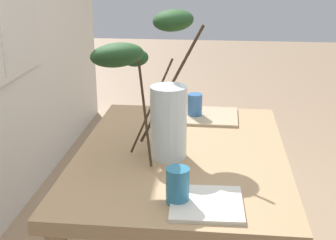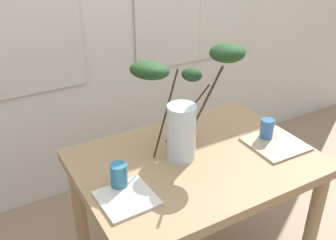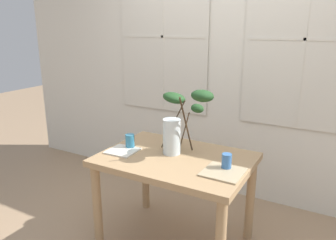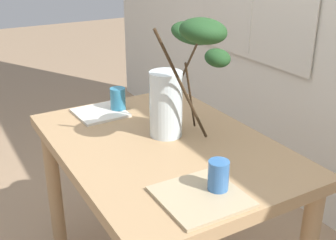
{
  "view_description": "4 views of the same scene",
  "coord_description": "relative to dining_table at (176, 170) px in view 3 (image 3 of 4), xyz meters",
  "views": [
    {
      "loc": [
        -1.74,
        -0.13,
        1.51
      ],
      "look_at": [
        -0.09,
        0.05,
        0.92
      ],
      "focal_mm": 50.63,
      "sensor_mm": 36.0,
      "label": 1
    },
    {
      "loc": [
        -0.91,
        -1.31,
        1.83
      ],
      "look_at": [
        -0.11,
        0.09,
        0.96
      ],
      "focal_mm": 41.73,
      "sensor_mm": 36.0,
      "label": 2
    },
    {
      "loc": [
        1.1,
        -2.1,
        1.74
      ],
      "look_at": [
        -0.11,
        0.08,
        1.02
      ],
      "focal_mm": 35.28,
      "sensor_mm": 36.0,
      "label": 3
    },
    {
      "loc": [
        1.4,
        -0.79,
        1.55
      ],
      "look_at": [
        -0.05,
        0.05,
        0.84
      ],
      "focal_mm": 45.96,
      "sensor_mm": 36.0,
      "label": 4
    }
  ],
  "objects": [
    {
      "name": "dining_table",
      "position": [
        0.0,
        0.0,
        0.0
      ],
      "size": [
        1.15,
        0.82,
        0.76
      ],
      "color": "tan",
      "rests_on": "ground"
    },
    {
      "name": "drinking_glass_blue_left",
      "position": [
        -0.41,
        -0.02,
        0.17
      ],
      "size": [
        0.07,
        0.07,
        0.12
      ],
      "primitive_type": "cylinder",
      "color": "teal",
      "rests_on": "dining_table"
    },
    {
      "name": "back_wall_with_windows",
      "position": [
        -0.0,
        1.11,
        0.71
      ],
      "size": [
        5.35,
        0.14,
        2.7
      ],
      "color": "silver",
      "rests_on": "ground"
    },
    {
      "name": "vase_with_branches",
      "position": [
        -0.02,
        0.1,
        0.38
      ],
      "size": [
        0.54,
        0.43,
        0.54
      ],
      "color": "silver",
      "rests_on": "dining_table"
    },
    {
      "name": "plate_square_right",
      "position": [
        0.42,
        -0.1,
        0.12
      ],
      "size": [
        0.27,
        0.27,
        0.01
      ],
      "primitive_type": "cube",
      "rotation": [
        0.0,
        0.0,
        -0.01
      ],
      "color": "tan",
      "rests_on": "dining_table"
    },
    {
      "name": "drinking_glass_blue_right",
      "position": [
        0.42,
        -0.03,
        0.17
      ],
      "size": [
        0.07,
        0.07,
        0.11
      ],
      "primitive_type": "cylinder",
      "color": "#386BAD",
      "rests_on": "dining_table"
    },
    {
      "name": "plate_square_left",
      "position": [
        -0.42,
        -0.11,
        0.12
      ],
      "size": [
        0.23,
        0.23,
        0.01
      ],
      "primitive_type": "cube",
      "rotation": [
        0.0,
        0.0,
        0.04
      ],
      "color": "silver",
      "rests_on": "dining_table"
    }
  ]
}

